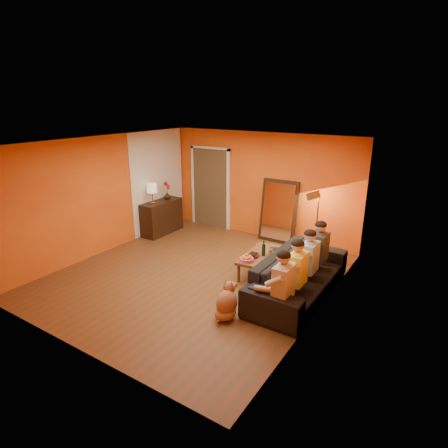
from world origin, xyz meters
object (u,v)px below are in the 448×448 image
Objects in this scene: table_lamp at (152,194)px; floor_lamp at (317,226)px; laptop at (278,250)px; dog at (227,301)px; person_mid_right at (309,263)px; sofa at (299,275)px; vase at (167,196)px; wine_bottle at (264,248)px; sideboard at (162,217)px; person_far_left at (283,288)px; person_far_right at (320,252)px; tumbler at (270,251)px; person_mid_left at (297,274)px; coffee_table at (262,264)px; mirror_frame at (278,211)px.

floor_lamp reaches higher than table_lamp.
floor_lamp is 4.20× the size of laptop.
dog is 0.50× the size of person_mid_right.
person_mid_right is at bearing -52.43° from sofa.
floor_lamp is 3.92m from vase.
wine_bottle is at bearing -133.34° from laptop.
sofa reaches higher than dog.
person_mid_right is at bearing -61.46° from laptop.
sideboard is 0.74m from table_lamp.
laptop is (-0.88, 1.74, -0.18)m from person_far_left.
person_far_right is at bearing 90.00° from person_far_left.
person_far_right reaches higher than tumbler.
vase is at bearing 166.63° from floor_lamp.
dog is 0.50× the size of person_mid_left.
person_far_left reaches higher than tumbler.
laptop reaches higher than coffee_table.
sofa is at bearing -21.29° from wine_bottle.
table_lamp is 0.57m from vase.
person_far_right reaches higher than sideboard.
person_far_left is at bearing -57.32° from coffee_table.
vase is (-3.90, -0.39, 0.22)m from floor_lamp.
sideboard is 3.51m from laptop.
dog is 1.96× the size of wine_bottle.
table_lamp is 4.03m from floor_lamp.
mirror_frame is 1.29× the size of sideboard.
floor_lamp is 1.25m from person_far_right.
vase reaches higher than laptop.
person_mid_left is at bearing -163.89° from sofa.
floor_lamp reaches higher than person_far_left.
laptop is (-0.41, -1.06, -0.29)m from floor_lamp.
vase is at bearing 123.85° from dog.
sofa is 14.02× the size of vase.
floor_lamp is 1.77m from person_mid_right.
table_lamp is 2.79× the size of vase.
floor_lamp is 1.56m from wine_bottle.
person_far_left is 1.65m from person_far_right.
person_mid_right is (0.80, 1.43, 0.31)m from dog.
laptop is (3.49, -0.12, -0.67)m from table_lamp.
person_mid_left is at bearing -16.70° from table_lamp.
person_far_right is 1.06m from wine_bottle.
coffee_table is 1.00× the size of person_far_left.
mirror_frame is 1.25× the size of coffee_table.
floor_lamp is at bearing -21.74° from mirror_frame.
laptop is (-0.08, 2.07, 0.13)m from dog.
person_mid_left is 1.36m from tumbler.
person_mid_left is (4.37, -1.61, 0.18)m from sideboard.
person_far_right is (4.37, -0.51, 0.18)m from sideboard.
person_mid_left is at bearing -45.65° from tumbler.
sofa reaches higher than tumbler.
wine_bottle is at bearing 166.46° from person_mid_right.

